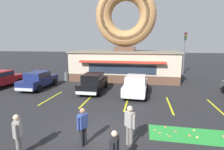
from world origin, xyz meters
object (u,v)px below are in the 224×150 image
pedestrian_leather_jacket_man (18,133)px  trash_bin (67,76)px  car_navy (38,79)px  pedestrian_clipboard_woman (83,125)px  car_black (93,82)px  traffic_light_pole (185,47)px  car_white (136,84)px  pedestrian_blue_sweater_man (130,124)px  golf_ball (167,134)px  car_red (0,78)px

pedestrian_leather_jacket_man → trash_bin: (-4.24, 13.34, -0.42)m
car_navy → pedestrian_clipboard_woman: bearing=-48.3°
car_black → traffic_light_pole: bearing=47.3°
pedestrian_leather_jacket_man → pedestrian_clipboard_woman: (2.18, 1.06, -0.00)m
car_navy → pedestrian_clipboard_woman: pedestrian_clipboard_woman is taller
car_white → car_navy: size_ratio=1.01×
car_white → pedestrian_clipboard_woman: 8.15m
car_black → pedestrian_leather_jacket_man: pedestrian_leather_jacket_man is taller
pedestrian_blue_sweater_man → trash_bin: 14.54m
car_black → golf_ball: bearing=-50.7°
pedestrian_clipboard_woman → trash_bin: (-6.43, 12.28, -0.41)m
car_red → pedestrian_leather_jacket_man: pedestrian_leather_jacket_man is taller
car_black → car_red: (-9.36, -0.24, 0.00)m
pedestrian_leather_jacket_man → pedestrian_blue_sweater_man: bearing=19.3°
car_black → pedestrian_leather_jacket_man: 9.39m
trash_bin → car_navy: bearing=-105.5°
car_red → pedestrian_clipboard_woman: size_ratio=2.81×
golf_ball → car_white: 6.77m
car_navy → pedestrian_blue_sweater_man: (9.40, -8.05, 0.10)m
traffic_light_pole → golf_ball: bearing=-103.5°
car_red → car_navy: size_ratio=1.01×
golf_ball → pedestrian_leather_jacket_man: pedestrian_leather_jacket_man is taller
golf_ball → traffic_light_pole: 18.28m
car_navy → pedestrian_blue_sweater_man: pedestrian_blue_sweater_man is taller
car_white → trash_bin: size_ratio=4.75×
car_red → car_navy: (3.89, 0.32, 0.00)m
trash_bin → pedestrian_leather_jacket_man: bearing=-72.4°
car_black → pedestrian_leather_jacket_man: size_ratio=2.78×
car_black → car_navy: (-5.47, 0.08, 0.00)m
pedestrian_blue_sweater_man → trash_bin: (-8.33, 11.91, -0.47)m
car_navy → pedestrian_clipboard_woman: size_ratio=2.77×
car_black → car_white: same height
golf_ball → car_white: size_ratio=0.01×
pedestrian_blue_sweater_man → trash_bin: pedestrian_blue_sweater_man is taller
car_white → pedestrian_blue_sweater_man: size_ratio=2.65×
golf_ball → car_black: size_ratio=0.01×
pedestrian_blue_sweater_man → traffic_light_pole: size_ratio=0.30×
golf_ball → car_red: car_red is taller
car_white → car_red: size_ratio=1.00×
car_black → car_red: 9.37m
car_black → pedestrian_blue_sweater_man: 8.88m
pedestrian_leather_jacket_man → traffic_light_pole: traffic_light_pole is taller
car_red → traffic_light_pole: 22.15m
car_navy → pedestrian_clipboard_woman: (7.50, -8.41, 0.04)m
golf_ball → car_navy: size_ratio=0.01×
car_red → pedestrian_clipboard_woman: bearing=-35.4°
pedestrian_leather_jacket_man → golf_ball: bearing=23.9°
car_white → pedestrian_blue_sweater_man: (0.14, -7.59, 0.10)m
pedestrian_leather_jacket_man → trash_bin: 14.01m
golf_ball → pedestrian_clipboard_woman: 3.95m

